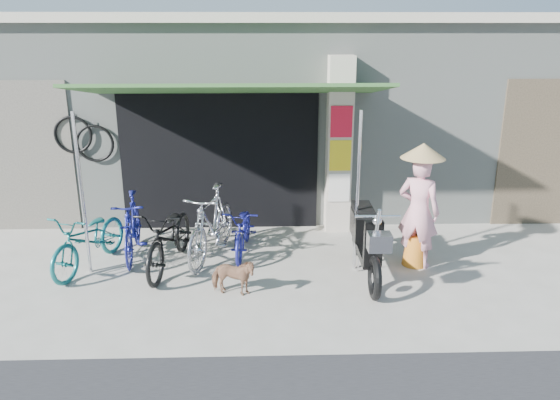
{
  "coord_description": "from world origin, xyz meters",
  "views": [
    {
      "loc": [
        -0.44,
        -6.66,
        3.45
      ],
      "look_at": [
        -0.2,
        1.0,
        1.0
      ],
      "focal_mm": 35.0,
      "sensor_mm": 36.0,
      "label": 1
    }
  ],
  "objects_px": {
    "street_dog": "(233,277)",
    "nun": "(419,207)",
    "bike_blue": "(132,227)",
    "bike_navy": "(244,229)",
    "bike_black": "(170,237)",
    "bike_silver": "(211,224)",
    "bike_teal": "(90,239)",
    "moped": "(366,239)"
  },
  "relations": [
    {
      "from": "street_dog",
      "to": "nun",
      "type": "relative_size",
      "value": 0.34
    },
    {
      "from": "bike_blue",
      "to": "bike_navy",
      "type": "relative_size",
      "value": 1.08
    },
    {
      "from": "bike_black",
      "to": "bike_silver",
      "type": "height_order",
      "value": "bike_silver"
    },
    {
      "from": "bike_teal",
      "to": "bike_black",
      "type": "relative_size",
      "value": 0.92
    },
    {
      "from": "bike_silver",
      "to": "street_dog",
      "type": "height_order",
      "value": "bike_silver"
    },
    {
      "from": "bike_black",
      "to": "bike_silver",
      "type": "bearing_deg",
      "value": 38.51
    },
    {
      "from": "bike_blue",
      "to": "nun",
      "type": "relative_size",
      "value": 0.88
    },
    {
      "from": "bike_navy",
      "to": "street_dog",
      "type": "height_order",
      "value": "bike_navy"
    },
    {
      "from": "bike_navy",
      "to": "bike_black",
      "type": "bearing_deg",
      "value": -148.85
    },
    {
      "from": "bike_teal",
      "to": "moped",
      "type": "distance_m",
      "value": 4.04
    },
    {
      "from": "bike_silver",
      "to": "moped",
      "type": "xyz_separation_m",
      "value": [
        2.26,
        -0.62,
        -0.03
      ]
    },
    {
      "from": "bike_black",
      "to": "bike_navy",
      "type": "xyz_separation_m",
      "value": [
        1.07,
        0.52,
        -0.1
      ]
    },
    {
      "from": "bike_navy",
      "to": "moped",
      "type": "xyz_separation_m",
      "value": [
        1.78,
        -0.81,
        0.13
      ]
    },
    {
      "from": "moped",
      "to": "nun",
      "type": "xyz_separation_m",
      "value": [
        0.82,
        0.29,
        0.39
      ]
    },
    {
      "from": "bike_black",
      "to": "bike_silver",
      "type": "relative_size",
      "value": 1.01
    },
    {
      "from": "bike_silver",
      "to": "street_dog",
      "type": "distance_m",
      "value": 1.32
    },
    {
      "from": "street_dog",
      "to": "moped",
      "type": "relative_size",
      "value": 0.3
    },
    {
      "from": "street_dog",
      "to": "bike_black",
      "type": "bearing_deg",
      "value": 59.04
    },
    {
      "from": "bike_navy",
      "to": "bike_silver",
      "type": "bearing_deg",
      "value": -153.4
    },
    {
      "from": "bike_black",
      "to": "nun",
      "type": "bearing_deg",
      "value": 8.87
    },
    {
      "from": "bike_black",
      "to": "nun",
      "type": "xyz_separation_m",
      "value": [
        3.66,
        -0.0,
        0.42
      ]
    },
    {
      "from": "bike_teal",
      "to": "bike_blue",
      "type": "height_order",
      "value": "bike_blue"
    },
    {
      "from": "street_dog",
      "to": "moped",
      "type": "bearing_deg",
      "value": -59.72
    },
    {
      "from": "bike_navy",
      "to": "nun",
      "type": "bearing_deg",
      "value": -6.3
    },
    {
      "from": "bike_teal",
      "to": "street_dog",
      "type": "height_order",
      "value": "bike_teal"
    },
    {
      "from": "moped",
      "to": "nun",
      "type": "relative_size",
      "value": 1.1
    },
    {
      "from": "bike_navy",
      "to": "nun",
      "type": "distance_m",
      "value": 2.7
    },
    {
      "from": "moped",
      "to": "bike_teal",
      "type": "bearing_deg",
      "value": 176.46
    },
    {
      "from": "bike_blue",
      "to": "street_dog",
      "type": "xyz_separation_m",
      "value": [
        1.62,
        -1.34,
        -0.23
      ]
    },
    {
      "from": "bike_teal",
      "to": "bike_silver",
      "type": "height_order",
      "value": "bike_silver"
    },
    {
      "from": "bike_navy",
      "to": "nun",
      "type": "height_order",
      "value": "nun"
    },
    {
      "from": "bike_teal",
      "to": "street_dog",
      "type": "xyz_separation_m",
      "value": [
        2.15,
        -0.94,
        -0.19
      ]
    },
    {
      "from": "street_dog",
      "to": "nun",
      "type": "bearing_deg",
      "value": -59.37
    },
    {
      "from": "bike_black",
      "to": "bike_navy",
      "type": "bearing_deg",
      "value": 34.96
    },
    {
      "from": "bike_navy",
      "to": "street_dog",
      "type": "relative_size",
      "value": 2.42
    },
    {
      "from": "bike_silver",
      "to": "street_dog",
      "type": "relative_size",
      "value": 2.98
    },
    {
      "from": "bike_blue",
      "to": "bike_black",
      "type": "bearing_deg",
      "value": -39.82
    },
    {
      "from": "bike_teal",
      "to": "street_dog",
      "type": "distance_m",
      "value": 2.35
    },
    {
      "from": "bike_black",
      "to": "bike_blue",
      "type": "bearing_deg",
      "value": 154.94
    },
    {
      "from": "moped",
      "to": "nun",
      "type": "distance_m",
      "value": 0.95
    },
    {
      "from": "bike_blue",
      "to": "bike_teal",
      "type": "bearing_deg",
      "value": -148.98
    },
    {
      "from": "bike_teal",
      "to": "bike_blue",
      "type": "relative_size",
      "value": 1.06
    }
  ]
}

